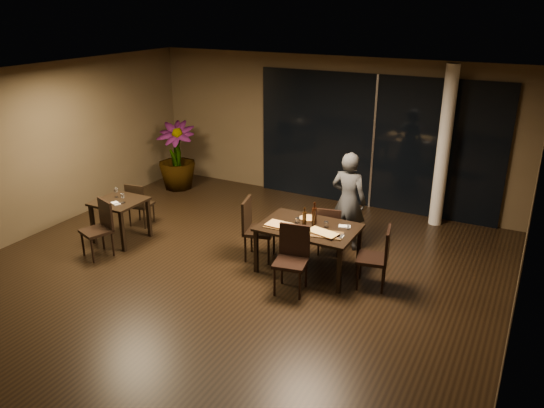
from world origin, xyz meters
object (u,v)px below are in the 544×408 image
at_px(chair_side_near, 100,225).
at_px(bottle_c, 314,213).
at_px(diner, 348,201).
at_px(potted_plant, 177,156).
at_px(main_table, 309,231).
at_px(bottle_a, 304,216).
at_px(chair_main_right, 379,255).
at_px(chair_main_near, 292,255).
at_px(chair_side_far, 138,202).
at_px(side_table, 120,207).
at_px(bottle_b, 314,219).
at_px(chair_main_far, 330,228).
at_px(chair_main_left, 254,226).

height_order(chair_side_near, bottle_c, bottle_c).
distance_m(diner, potted_plant, 4.62).
distance_m(chair_side_near, potted_plant, 3.47).
distance_m(main_table, bottle_a, 0.24).
relative_size(chair_main_right, bottle_c, 2.71).
relative_size(chair_main_right, diner, 0.56).
xyz_separation_m(chair_main_near, potted_plant, (-4.26, 2.87, 0.20)).
relative_size(main_table, chair_side_far, 1.77).
xyz_separation_m(chair_main_right, chair_side_far, (-4.67, 0.14, -0.06)).
bearing_deg(chair_side_far, chair_side_near, 94.05).
bearing_deg(side_table, bottle_b, 8.80).
bearing_deg(chair_side_near, potted_plant, 125.35).
bearing_deg(side_table, chair_main_near, -2.46).
relative_size(chair_main_right, chair_side_near, 1.01).
xyz_separation_m(main_table, chair_main_near, (0.03, -0.65, -0.12)).
xyz_separation_m(chair_main_far, chair_side_far, (-3.63, -0.53, -0.01)).
bearing_deg(chair_side_far, potted_plant, -79.73).
bearing_deg(chair_main_near, potted_plant, 135.62).
bearing_deg(chair_main_far, bottle_a, 63.13).
relative_size(chair_main_near, chair_side_far, 1.17).
xyz_separation_m(chair_main_near, bottle_c, (-0.01, 0.79, 0.37)).
height_order(chair_side_far, bottle_c, bottle_c).
distance_m(chair_main_far, bottle_c, 0.69).
height_order(chair_main_near, chair_main_left, chair_main_left).
height_order(chair_side_near, bottle_b, bottle_b).
bearing_deg(side_table, chair_main_left, 11.17).
bearing_deg(chair_main_right, chair_main_far, -134.29).
height_order(chair_side_near, bottle_a, bottle_a).
bearing_deg(diner, chair_main_left, 46.46).
xyz_separation_m(diner, bottle_b, (-0.18, -1.05, 0.03)).
distance_m(chair_main_near, bottle_a, 0.76).
bearing_deg(bottle_a, potted_plant, 151.95).
relative_size(chair_side_near, bottle_a, 3.24).
bearing_deg(main_table, chair_main_near, -87.04).
distance_m(chair_main_far, chair_side_near, 3.80).
height_order(side_table, chair_main_far, chair_main_far).
bearing_deg(chair_side_near, diner, 51.25).
distance_m(chair_main_far, chair_side_far, 3.67).
bearing_deg(side_table, chair_main_far, 18.37).
xyz_separation_m(chair_main_left, chair_side_near, (-2.32, -1.08, -0.04)).
xyz_separation_m(chair_main_far, bottle_c, (-0.07, -0.52, 0.45)).
xyz_separation_m(chair_side_near, potted_plant, (-0.95, 3.33, 0.23)).
relative_size(chair_main_near, chair_side_near, 1.04).
xyz_separation_m(chair_main_near, chair_side_far, (-3.57, 0.77, -0.08)).
distance_m(chair_main_left, chair_side_near, 2.56).
xyz_separation_m(chair_main_right, bottle_b, (-1.07, 0.05, 0.34)).
xyz_separation_m(main_table, chair_side_near, (-3.28, -1.10, -0.15)).
relative_size(side_table, bottle_c, 2.27).
height_order(chair_main_far, chair_main_near, chair_main_near).
xyz_separation_m(side_table, diner, (3.65, 1.58, 0.23)).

